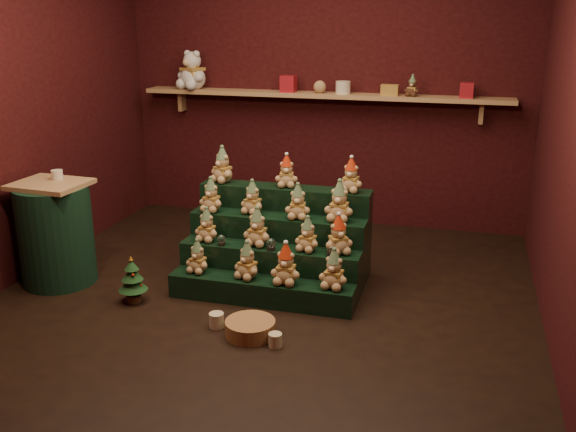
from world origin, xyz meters
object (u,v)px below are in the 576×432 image
(mini_christmas_tree, at_px, (133,280))
(wicker_basket, at_px, (250,328))
(snow_globe_b, at_px, (271,244))
(mug_right, at_px, (275,340))
(riser_tier_front, at_px, (261,291))
(snow_globe_c, at_px, (331,250))
(side_table, at_px, (56,233))
(snow_globe_a, at_px, (221,240))
(brown_bear, at_px, (412,86))
(mug_left, at_px, (217,320))
(white_bear, at_px, (192,65))

(mini_christmas_tree, height_order, wicker_basket, mini_christmas_tree)
(snow_globe_b, xyz_separation_m, mug_right, (0.26, -0.77, -0.36))
(riser_tier_front, relative_size, snow_globe_b, 15.20)
(snow_globe_c, relative_size, side_table, 0.10)
(riser_tier_front, xyz_separation_m, snow_globe_a, (-0.37, 0.16, 0.31))
(mini_christmas_tree, distance_m, brown_bear, 3.07)
(wicker_basket, bearing_deg, mini_christmas_tree, 165.37)
(snow_globe_b, bearing_deg, wicker_basket, -85.16)
(snow_globe_a, xyz_separation_m, mug_right, (0.66, -0.77, -0.36))
(mug_left, xyz_separation_m, white_bear, (-1.16, 2.39, 1.51))
(snow_globe_c, bearing_deg, mug_left, -136.96)
(mini_christmas_tree, height_order, mug_right, mini_christmas_tree)
(mug_right, bearing_deg, snow_globe_c, 75.46)
(mug_right, xyz_separation_m, white_bear, (-1.62, 2.54, 1.51))
(snow_globe_a, relative_size, mug_right, 0.92)
(wicker_basket, bearing_deg, mug_left, 169.27)
(white_bear, bearing_deg, mug_right, -32.90)
(side_table, bearing_deg, snow_globe_c, 9.26)
(wicker_basket, height_order, white_bear, white_bear)
(mug_left, bearing_deg, snow_globe_c, 43.04)
(mini_christmas_tree, distance_m, mug_left, 0.79)
(wicker_basket, bearing_deg, snow_globe_a, 124.17)
(snow_globe_a, bearing_deg, brown_bear, 55.35)
(mini_christmas_tree, bearing_deg, mug_right, -16.58)
(snow_globe_b, relative_size, white_bear, 0.19)
(white_bear, bearing_deg, mini_christmas_tree, -54.79)
(mini_christmas_tree, distance_m, wicker_basket, 1.05)
(riser_tier_front, relative_size, brown_bear, 7.30)
(snow_globe_b, bearing_deg, brown_bear, 64.96)
(riser_tier_front, bearing_deg, white_bear, 124.52)
(snow_globe_b, bearing_deg, mug_left, -108.27)
(brown_bear, bearing_deg, riser_tier_front, -102.59)
(snow_globe_c, bearing_deg, side_table, -174.20)
(snow_globe_c, height_order, side_table, side_table)
(snow_globe_b, distance_m, brown_bear, 2.20)
(riser_tier_front, xyz_separation_m, snow_globe_b, (0.03, 0.16, 0.32))
(snow_globe_a, distance_m, wicker_basket, 0.88)
(mug_left, bearing_deg, snow_globe_b, 71.73)
(mug_left, xyz_separation_m, mug_right, (0.46, -0.15, -0.01))
(side_table, bearing_deg, white_bear, 83.69)
(snow_globe_b, distance_m, side_table, 1.72)
(side_table, height_order, brown_bear, brown_bear)
(snow_globe_a, height_order, wicker_basket, snow_globe_a)
(mug_right, xyz_separation_m, brown_bear, (0.57, 2.54, 1.37))
(riser_tier_front, bearing_deg, snow_globe_b, 79.16)
(mug_left, height_order, white_bear, white_bear)
(wicker_basket, bearing_deg, snow_globe_c, 58.98)
(snow_globe_a, xyz_separation_m, mug_left, (0.19, -0.62, -0.35))
(snow_globe_a, height_order, mini_christmas_tree, snow_globe_a)
(mug_right, relative_size, brown_bear, 0.47)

